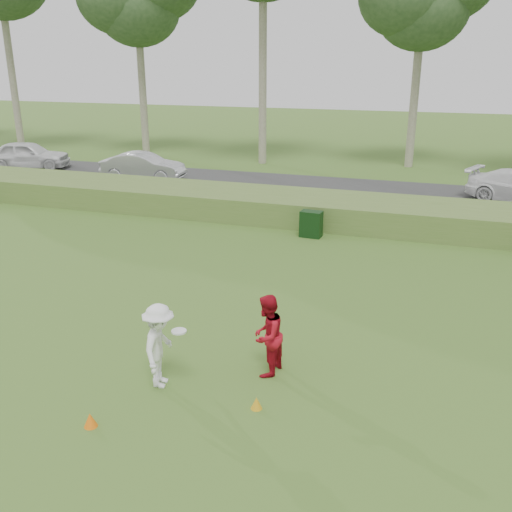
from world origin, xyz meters
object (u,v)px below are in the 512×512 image
(car_left, at_px, (28,155))
(car_mid, at_px, (143,166))
(cone_yellow, at_px, (256,403))
(cone_orange, at_px, (90,420))
(utility_cabinet, at_px, (311,224))
(player_white, at_px, (160,346))
(player_red, at_px, (267,336))

(car_left, distance_m, car_mid, 7.42)
(car_mid, bearing_deg, cone_yellow, -151.81)
(cone_orange, xyz_separation_m, cone_yellow, (2.40, 1.33, -0.01))
(utility_cabinet, distance_m, car_left, 18.63)
(cone_orange, height_order, cone_yellow, cone_orange)
(player_white, bearing_deg, car_mid, 19.75)
(player_red, relative_size, car_mid, 0.40)
(cone_orange, relative_size, utility_cabinet, 0.28)
(player_white, xyz_separation_m, cone_orange, (-0.51, -1.51, -0.67))
(utility_cabinet, relative_size, car_mid, 0.22)
(car_left, bearing_deg, cone_yellow, -151.66)
(cone_orange, height_order, car_mid, car_mid)
(player_red, relative_size, cone_yellow, 7.24)
(cone_orange, xyz_separation_m, car_left, (-16.25, 18.44, 0.67))
(utility_cabinet, xyz_separation_m, car_mid, (-9.84, 6.34, 0.28))
(cone_orange, relative_size, cone_yellow, 1.11)
(player_white, distance_m, player_red, 1.97)
(car_left, relative_size, car_mid, 1.07)
(car_mid, bearing_deg, car_left, 77.69)
(player_red, relative_size, utility_cabinet, 1.80)
(cone_orange, height_order, utility_cabinet, utility_cabinet)
(utility_cabinet, bearing_deg, car_mid, 150.94)
(player_white, relative_size, player_red, 1.00)
(car_left, bearing_deg, player_white, -154.43)
(player_white, distance_m, cone_orange, 1.73)
(cone_yellow, xyz_separation_m, car_left, (-18.64, 17.11, 0.68))
(car_mid, bearing_deg, utility_cabinet, -129.20)
(player_white, bearing_deg, cone_yellow, -105.67)
(player_white, bearing_deg, car_left, 34.34)
(car_left, xyz_separation_m, car_mid, (7.38, -0.76, -0.07))
(car_left, bearing_deg, cone_orange, -157.74)
(player_white, height_order, car_left, player_white)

